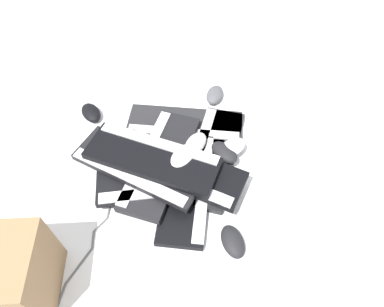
{
  "coord_description": "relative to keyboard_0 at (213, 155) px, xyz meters",
  "views": [
    {
      "loc": [
        -0.03,
        -0.69,
        1.01
      ],
      "look_at": [
        -0.06,
        0.01,
        0.06
      ],
      "focal_mm": 32.0,
      "sensor_mm": 36.0,
      "label": 1
    }
  ],
  "objects": [
    {
      "name": "mouse_0",
      "position": [
        0.06,
        -0.33,
        0.01
      ],
      "size": [
        0.1,
        0.13,
        0.04
      ],
      "primitive_type": "ellipsoid",
      "rotation": [
        0.0,
        0.0,
        1.93
      ],
      "color": "black",
      "rests_on": "ground"
    },
    {
      "name": "keyboard_1",
      "position": [
        -0.11,
        0.15,
        0.0
      ],
      "size": [
        0.45,
        0.17,
        0.03
      ],
      "color": "#232326",
      "rests_on": "ground"
    },
    {
      "name": "mouse_1",
      "position": [
        0.0,
        0.31,
        0.01
      ],
      "size": [
        0.09,
        0.12,
        0.04
      ],
      "primitive_type": "ellipsoid",
      "rotation": [
        0.0,
        0.0,
        4.47
      ],
      "color": "#4C4C51",
      "rests_on": "ground"
    },
    {
      "name": "mouse_5",
      "position": [
        -0.1,
        -0.08,
        0.1
      ],
      "size": [
        0.11,
        0.13,
        0.04
      ],
      "primitive_type": "ellipsoid",
      "rotation": [
        0.0,
        0.0,
        1.03
      ],
      "color": "silver",
      "rests_on": "keyboard_6"
    },
    {
      "name": "mouse_6",
      "position": [
        -0.43,
        0.03,
        0.01
      ],
      "size": [
        0.11,
        0.13,
        0.04
      ],
      "primitive_type": "ellipsoid",
      "rotation": [
        0.0,
        0.0,
        2.04
      ],
      "color": "silver",
      "rests_on": "ground"
    },
    {
      "name": "keyboard_0",
      "position": [
        0.0,
        0.0,
        0.0
      ],
      "size": [
        0.24,
        0.46,
        0.03
      ],
      "color": "#232326",
      "rests_on": "ground"
    },
    {
      "name": "keyboard_3",
      "position": [
        -0.09,
        -0.13,
        0.0
      ],
      "size": [
        0.18,
        0.45,
        0.03
      ],
      "color": "black",
      "rests_on": "ground"
    },
    {
      "name": "mouse_3",
      "position": [
        -0.07,
        0.02,
        0.04
      ],
      "size": [
        0.11,
        0.13,
        0.04
      ],
      "primitive_type": "ellipsoid",
      "rotation": [
        0.0,
        0.0,
        1.12
      ],
      "color": "silver",
      "rests_on": "keyboard_0"
    },
    {
      "name": "mouse_7",
      "position": [
        -0.49,
        0.18,
        0.01
      ],
      "size": [
        0.12,
        0.13,
        0.04
      ],
      "primitive_type": "ellipsoid",
      "rotation": [
        0.0,
        0.0,
        5.34
      ],
      "color": "black",
      "rests_on": "ground"
    },
    {
      "name": "keyboard_4",
      "position": [
        -0.18,
        -0.06,
        0.03
      ],
      "size": [
        0.26,
        0.46,
        0.03
      ],
      "color": "black",
      "rests_on": "keyboard_2"
    },
    {
      "name": "cardboard_box",
      "position": [
        -0.53,
        -0.48,
        0.1
      ],
      "size": [
        0.23,
        0.22,
        0.23
      ],
      "primitive_type": "cube",
      "rotation": [
        0.0,
        0.0,
        1.67
      ],
      "color": "olive",
      "rests_on": "ground"
    },
    {
      "name": "ground_plane",
      "position": [
        -0.02,
        -0.04,
        -0.01
      ],
      "size": [
        3.2,
        3.2,
        0.0
      ],
      "primitive_type": "plane",
      "color": "white"
    },
    {
      "name": "mouse_4",
      "position": [
        0.04,
        -0.01,
        0.04
      ],
      "size": [
        0.12,
        0.13,
        0.04
      ],
      "primitive_type": "ellipsoid",
      "rotation": [
        0.0,
        0.0,
        2.34
      ],
      "color": "black",
      "rests_on": "keyboard_0"
    },
    {
      "name": "keyboard_2",
      "position": [
        -0.16,
        -0.04,
        0.0
      ],
      "size": [
        0.46,
        0.31,
        0.03
      ],
      "color": "black",
      "rests_on": "ground"
    },
    {
      "name": "cable_0",
      "position": [
        -0.4,
        -0.53,
        -0.01
      ],
      "size": [
        0.21,
        0.68,
        0.01
      ],
      "color": "#59595B",
      "rests_on": "ground"
    },
    {
      "name": "keyboard_8",
      "position": [
        -0.2,
        -0.08,
        0.09
      ],
      "size": [
        0.46,
        0.28,
        0.03
      ],
      "color": "black",
      "rests_on": "keyboard_7"
    },
    {
      "name": "mouse_2",
      "position": [
        0.06,
        0.01,
        0.04
      ],
      "size": [
        0.13,
        0.12,
        0.04
      ],
      "primitive_type": "ellipsoid",
      "rotation": [
        0.0,
        0.0,
        3.82
      ],
      "color": "silver",
      "rests_on": "keyboard_0"
    },
    {
      "name": "keyboard_7",
      "position": [
        -0.25,
        -0.1,
        0.06
      ],
      "size": [
        0.46,
        0.32,
        0.03
      ],
      "color": "black",
      "rests_on": "keyboard_5"
    },
    {
      "name": "keyboard_5",
      "position": [
        -0.17,
        -0.13,
        0.03
      ],
      "size": [
        0.46,
        0.22,
        0.03
      ],
      "color": "black",
      "rests_on": "keyboard_3"
    },
    {
      "name": "keyboard_6",
      "position": [
        -0.12,
        -0.1,
        0.06
      ],
      "size": [
        0.46,
        0.31,
        0.03
      ],
      "color": "black",
      "rests_on": "keyboard_4"
    }
  ]
}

